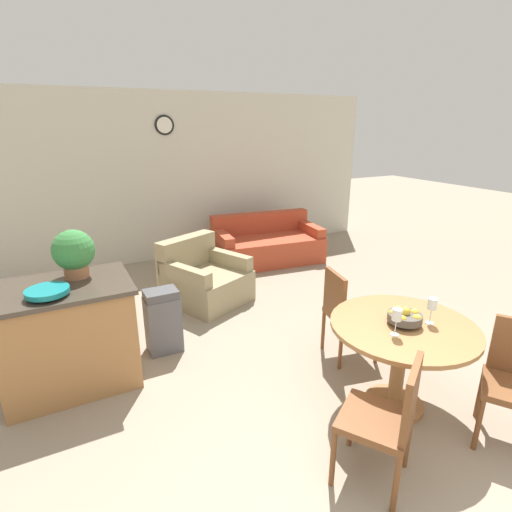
# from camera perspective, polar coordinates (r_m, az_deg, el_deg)

# --- Properties ---
(wall_back) EXTENTS (8.00, 0.09, 2.70)m
(wall_back) POSITION_cam_1_polar(r_m,az_deg,el_deg) (6.77, -13.86, 10.66)
(wall_back) COLOR beige
(wall_back) RESTS_ON ground_plane
(dining_table) EXTENTS (1.11, 1.11, 0.75)m
(dining_table) POSITION_cam_1_polar(r_m,az_deg,el_deg) (3.38, 20.04, -11.69)
(dining_table) COLOR #9E6B3D
(dining_table) RESTS_ON ground_plane
(dining_chair_near_left) EXTENTS (0.58, 0.58, 0.90)m
(dining_chair_near_left) POSITION_cam_1_polar(r_m,az_deg,el_deg) (2.76, 18.26, -20.89)
(dining_chair_near_left) COLOR brown
(dining_chair_near_left) RESTS_ON ground_plane
(dining_chair_far_side) EXTENTS (0.50, 0.50, 0.90)m
(dining_chair_far_side) POSITION_cam_1_polar(r_m,az_deg,el_deg) (3.96, 12.57, -7.55)
(dining_chair_far_side) COLOR brown
(dining_chair_far_side) RESTS_ON ground_plane
(fruit_bowl) EXTENTS (0.26, 0.26, 0.15)m
(fruit_bowl) POSITION_cam_1_polar(r_m,az_deg,el_deg) (3.27, 20.48, -8.11)
(fruit_bowl) COLOR #4C4742
(fruit_bowl) RESTS_ON dining_table
(wine_glass_left) EXTENTS (0.07, 0.07, 0.21)m
(wine_glass_left) POSITION_cam_1_polar(r_m,az_deg,el_deg) (3.06, 19.48, -8.07)
(wine_glass_left) COLOR silver
(wine_glass_left) RESTS_ON dining_table
(wine_glass_right) EXTENTS (0.07, 0.07, 0.21)m
(wine_glass_right) POSITION_cam_1_polar(r_m,az_deg,el_deg) (3.32, 23.86, -6.43)
(wine_glass_right) COLOR silver
(wine_glass_right) RESTS_ON dining_table
(kitchen_island) EXTENTS (1.10, 0.79, 0.94)m
(kitchen_island) POSITION_cam_1_polar(r_m,az_deg,el_deg) (3.87, -25.17, -10.21)
(kitchen_island) COLOR #9E6B3D
(kitchen_island) RESTS_ON ground_plane
(teal_bowl) EXTENTS (0.32, 0.32, 0.07)m
(teal_bowl) POSITION_cam_1_polar(r_m,az_deg,el_deg) (3.48, -27.66, -4.52)
(teal_bowl) COLOR #147A7F
(teal_bowl) RESTS_ON kitchen_island
(potted_plant) EXTENTS (0.35, 0.35, 0.42)m
(potted_plant) POSITION_cam_1_polar(r_m,az_deg,el_deg) (3.75, -24.59, 0.51)
(potted_plant) COLOR #A36642
(potted_plant) RESTS_ON kitchen_island
(trash_bin) EXTENTS (0.33, 0.24, 0.66)m
(trash_bin) POSITION_cam_1_polar(r_m,az_deg,el_deg) (4.15, -13.15, -9.04)
(trash_bin) COLOR #56565B
(trash_bin) RESTS_ON ground_plane
(couch) EXTENTS (1.82, 1.11, 0.76)m
(couch) POSITION_cam_1_polar(r_m,az_deg,el_deg) (6.69, 1.53, 1.61)
(couch) COLOR #B24228
(couch) RESTS_ON ground_plane
(armchair) EXTENTS (1.17, 1.19, 0.81)m
(armchair) POSITION_cam_1_polar(r_m,az_deg,el_deg) (5.22, -7.43, -3.44)
(armchair) COLOR #998966
(armchair) RESTS_ON ground_plane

